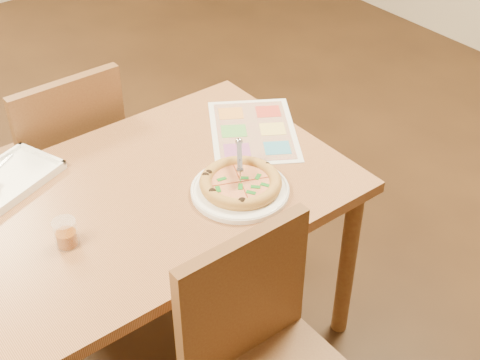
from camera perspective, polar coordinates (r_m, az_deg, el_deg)
room at (r=1.81m, az=-10.00°, el=14.54°), size 7.00×7.00×7.00m
dining_table at (r=2.19m, az=-8.01°, el=-2.95°), size 1.30×0.85×0.72m
chair_near at (r=1.88m, az=2.00°, el=-14.03°), size 0.42×0.42×0.47m
chair_far at (r=2.67m, az=-14.61°, el=2.65°), size 0.42×0.42×0.47m
plate at (r=2.11m, az=0.00°, el=-0.90°), size 0.41×0.41×0.02m
pizza at (r=2.11m, az=0.06°, el=-0.22°), size 0.26×0.26×0.04m
pizza_cutter at (r=2.11m, az=-0.03°, el=1.69°), size 0.09×0.12×0.08m
appetizer_tray at (r=2.28m, az=-19.16°, el=0.00°), size 0.36×0.31×0.06m
glass_tumbler at (r=1.97m, az=-14.63°, el=-4.53°), size 0.07×0.07×0.09m
menu at (r=2.40m, az=1.13°, el=4.25°), size 0.48×0.51×0.00m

